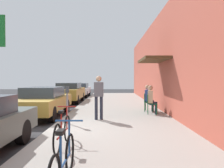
{
  "coord_description": "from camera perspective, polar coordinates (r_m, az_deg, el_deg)",
  "views": [
    {
      "loc": [
        2.04,
        -7.1,
        1.71
      ],
      "look_at": [
        2.08,
        8.95,
        1.34
      ],
      "focal_mm": 35.93,
      "sensor_mm": 36.0,
      "label": 1
    }
  ],
  "objects": [
    {
      "name": "building_facade",
      "position": [
        9.52,
        15.86,
        6.42
      ],
      "size": [
        1.4,
        32.0,
        5.12
      ],
      "color": "#BC5442",
      "rests_on": "ground_plane"
    },
    {
      "name": "bicycle_0",
      "position": [
        3.54,
        -12.49,
        -19.0
      ],
      "size": [
        0.46,
        1.71,
        0.9
      ],
      "color": "black",
      "rests_on": "sidewalk_slab"
    },
    {
      "name": "seated_patron_1",
      "position": [
        11.18,
        9.13,
        -3.27
      ],
      "size": [
        0.49,
        0.44,
        1.29
      ],
      "color": "#232838",
      "rests_on": "sidewalk_slab"
    },
    {
      "name": "cafe_chair_0",
      "position": [
        10.37,
        9.55,
        -4.7
      ],
      "size": [
        0.5,
        0.5,
        0.87
      ],
      "color": "#14592D",
      "rests_on": "sidewalk_slab"
    },
    {
      "name": "parked_car_2",
      "position": [
        16.57,
        -11.07,
        -2.04
      ],
      "size": [
        1.8,
        4.4,
        1.42
      ],
      "color": "#A58433",
      "rests_on": "ground_plane"
    },
    {
      "name": "pedestrian_standing",
      "position": [
        8.72,
        -3.55,
        -2.55
      ],
      "size": [
        0.36,
        0.22,
        1.7
      ],
      "color": "#232838",
      "rests_on": "sidewalk_slab"
    },
    {
      "name": "seated_patron_0",
      "position": [
        10.35,
        9.89,
        -3.65
      ],
      "size": [
        0.47,
        0.41,
        1.29
      ],
      "color": "#232838",
      "rests_on": "sidewalk_slab"
    },
    {
      "name": "cafe_chair_1",
      "position": [
        11.2,
        8.82,
        -4.25
      ],
      "size": [
        0.53,
        0.53,
        0.87
      ],
      "color": "#14592D",
      "rests_on": "sidewalk_slab"
    },
    {
      "name": "parked_car_3",
      "position": [
        21.76,
        -8.45,
        -1.39
      ],
      "size": [
        1.8,
        4.4,
        1.29
      ],
      "color": "silver",
      "rests_on": "ground_plane"
    },
    {
      "name": "ground_plane",
      "position": [
        7.58,
        -16.08,
        -11.75
      ],
      "size": [
        60.0,
        60.0,
        0.0
      ],
      "primitive_type": "plane",
      "color": "#2D2D30"
    },
    {
      "name": "parked_car_1",
      "position": [
        10.63,
        -17.37,
        -4.18
      ],
      "size": [
        1.8,
        4.4,
        1.34
      ],
      "color": "#A58433",
      "rests_on": "ground_plane"
    },
    {
      "name": "parking_meter",
      "position": [
        8.11,
        -11.47,
        -4.52
      ],
      "size": [
        0.12,
        0.1,
        1.32
      ],
      "color": "slate",
      "rests_on": "sidewalk_slab"
    },
    {
      "name": "sidewalk_slab",
      "position": [
        9.25,
        1.19,
        -8.94
      ],
      "size": [
        4.5,
        32.0,
        0.12
      ],
      "primitive_type": "cube",
      "color": "#9E9B93",
      "rests_on": "ground_plane"
    },
    {
      "name": "bicycle_1",
      "position": [
        5.41,
        -12.58,
        -11.83
      ],
      "size": [
        0.46,
        1.71,
        0.9
      ],
      "color": "black",
      "rests_on": "sidewalk_slab"
    }
  ]
}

